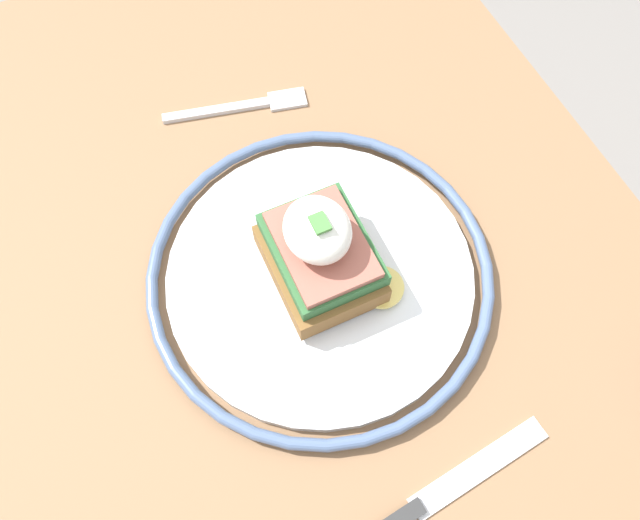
# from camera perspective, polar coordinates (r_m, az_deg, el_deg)

# --- Properties ---
(ground_plane) EXTENTS (6.00, 6.00, 0.00)m
(ground_plane) POSITION_cam_1_polar(r_m,az_deg,el_deg) (1.25, -1.89, -17.98)
(ground_plane) COLOR gray
(dining_table) EXTENTS (0.93, 0.70, 0.76)m
(dining_table) POSITION_cam_1_polar(r_m,az_deg,el_deg) (0.64, -3.56, -10.53)
(dining_table) COLOR #846042
(dining_table) RESTS_ON ground_plane
(plate) EXTENTS (0.29, 0.29, 0.02)m
(plate) POSITION_cam_1_polar(r_m,az_deg,el_deg) (0.52, 0.00, -1.29)
(plate) COLOR silver
(plate) RESTS_ON dining_table
(sandwich) EXTENTS (0.10, 0.10, 0.08)m
(sandwich) POSITION_cam_1_polar(r_m,az_deg,el_deg) (0.49, 0.06, 0.78)
(sandwich) COLOR brown
(sandwich) RESTS_ON plate
(fork) EXTENTS (0.05, 0.14, 0.00)m
(fork) POSITION_cam_1_polar(r_m,az_deg,el_deg) (0.63, -7.01, 13.78)
(fork) COLOR silver
(fork) RESTS_ON dining_table
(knife) EXTENTS (0.04, 0.20, 0.01)m
(knife) POSITION_cam_1_polar(r_m,az_deg,el_deg) (0.49, 8.59, -21.71)
(knife) COLOR #2D2D2D
(knife) RESTS_ON dining_table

